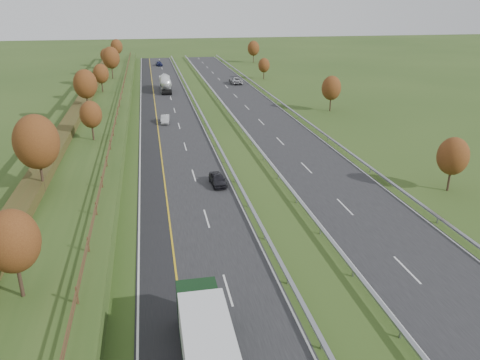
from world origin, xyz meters
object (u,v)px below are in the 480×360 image
(car_silver_mid, at_px, (165,119))
(road_tanker, at_px, (165,83))
(car_dark_near, at_px, (218,179))
(car_oncoming, at_px, (236,80))
(car_small_far, at_px, (159,64))

(car_silver_mid, bearing_deg, road_tanker, 91.73)
(car_dark_near, bearing_deg, car_oncoming, 74.12)
(car_silver_mid, height_order, car_small_far, car_silver_mid)
(car_dark_near, relative_size, car_silver_mid, 0.98)
(road_tanker, relative_size, car_small_far, 2.54)
(car_silver_mid, bearing_deg, car_dark_near, -77.04)
(road_tanker, xyz_separation_m, car_silver_mid, (-1.48, -30.52, -1.17))
(road_tanker, height_order, car_dark_near, road_tanker)
(car_silver_mid, bearing_deg, car_oncoming, 67.32)
(car_dark_near, distance_m, car_small_far, 106.38)
(car_silver_mid, xyz_separation_m, car_small_far, (1.48, 76.16, -0.02))
(car_dark_near, bearing_deg, car_small_far, 88.01)
(road_tanker, bearing_deg, car_silver_mid, -92.78)
(car_oncoming, bearing_deg, road_tanker, 19.47)
(road_tanker, distance_m, car_oncoming, 18.96)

